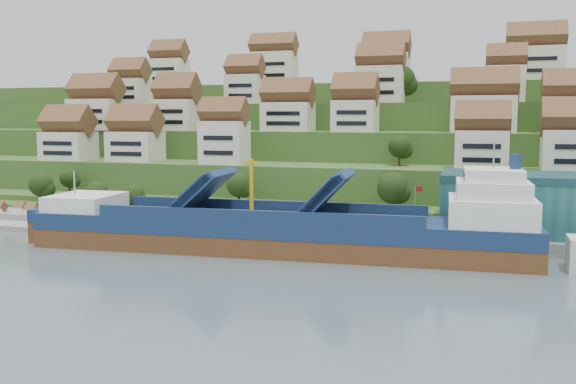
% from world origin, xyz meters
% --- Properties ---
extents(ground, '(300.00, 300.00, 0.00)m').
position_xyz_m(ground, '(0.00, 0.00, 0.00)').
color(ground, slate).
rests_on(ground, ground).
extents(quay, '(180.00, 14.00, 2.20)m').
position_xyz_m(quay, '(20.00, 15.00, 1.10)').
color(quay, gray).
rests_on(quay, ground).
extents(pebble_beach, '(45.00, 20.00, 1.00)m').
position_xyz_m(pebble_beach, '(-58.00, 12.00, 0.50)').
color(pebble_beach, gray).
rests_on(pebble_beach, ground).
extents(hillside, '(260.00, 128.00, 31.00)m').
position_xyz_m(hillside, '(0.00, 103.55, 10.66)').
color(hillside, '#2D4C1E').
rests_on(hillside, ground).
extents(hillside_village, '(155.14, 63.13, 29.65)m').
position_xyz_m(hillside_village, '(2.00, 61.09, 24.68)').
color(hillside_village, silver).
rests_on(hillside_village, ground).
extents(hillside_trees, '(133.43, 61.71, 31.95)m').
position_xyz_m(hillside_trees, '(-5.42, 46.61, 17.70)').
color(hillside_trees, '#1F3712').
rests_on(hillside_trees, ground).
extents(flagpole, '(1.28, 0.16, 8.00)m').
position_xyz_m(flagpole, '(18.11, 10.00, 6.88)').
color(flagpole, gray).
rests_on(flagpole, quay).
extents(beach_huts, '(14.40, 3.70, 2.20)m').
position_xyz_m(beach_huts, '(-60.00, 10.75, 2.10)').
color(beach_huts, white).
rests_on(beach_huts, pebble_beach).
extents(cargo_ship, '(80.87, 17.51, 17.83)m').
position_xyz_m(cargo_ship, '(-0.55, -0.08, 3.37)').
color(cargo_ship, brown).
rests_on(cargo_ship, ground).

